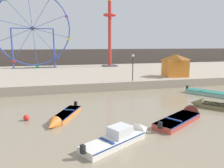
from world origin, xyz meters
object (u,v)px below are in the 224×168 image
Objects in this scene: drop_tower_red_tower at (110,32)px; mooring_buoy_orange at (26,118)px; ferris_wheel_blue_frame at (32,30)px; carnival_booth_orange_canopy at (175,65)px; motorboat_seafoam at (220,95)px; motorboat_olive_wood at (216,106)px; promenade_lamp_near at (133,63)px; motorboat_white_red_stripe at (125,136)px; motorboat_faded_red at (185,117)px; motorboat_orange_hull at (62,118)px.

drop_tower_red_tower is 31.82× the size of mooring_buoy_orange.
carnival_booth_orange_canopy is (20.55, -17.31, -5.70)m from ferris_wheel_blue_frame.
motorboat_olive_wood is (-3.55, -3.75, 0.00)m from motorboat_seafoam.
promenade_lamp_near is 7.59× the size of mooring_buoy_orange.
promenade_lamp_near is at bearing 38.26° from mooring_buoy_orange.
mooring_buoy_orange is (-6.07, 5.19, -0.07)m from motorboat_white_red_stripe.
carnival_booth_orange_canopy is at bearing 30.96° from mooring_buoy_orange.
motorboat_white_red_stripe reaches higher than motorboat_faded_red.
drop_tower_red_tower is at bearing 47.76° from motorboat_white_red_stripe.
motorboat_olive_wood is 0.98× the size of motorboat_orange_hull.
ferris_wheel_blue_frame is at bearing 145.34° from carnival_booth_orange_canopy.
ferris_wheel_blue_frame is 27.47m from carnival_booth_orange_canopy.
motorboat_white_red_stripe is at bearing -122.50° from carnival_booth_orange_canopy.
motorboat_seafoam is at bearing -84.07° from motorboat_olive_wood.
motorboat_faded_red reaches higher than mooring_buoy_orange.
motorboat_seafoam is 0.42× the size of drop_tower_red_tower.
motorboat_white_red_stripe is 11.73× the size of mooring_buoy_orange.
motorboat_orange_hull is at bearing 134.67° from motorboat_faded_red.
motorboat_seafoam is at bearing -80.94° from carnival_booth_orange_canopy.
ferris_wheel_blue_frame reaches higher than motorboat_orange_hull.
ferris_wheel_blue_frame reaches higher than promenade_lamp_near.
motorboat_olive_wood is 35.39m from ferris_wheel_blue_frame.
motorboat_orange_hull is 0.34× the size of ferris_wheel_blue_frame.
mooring_buoy_orange is at bearing 134.84° from motorboat_faded_red.
motorboat_orange_hull is (-13.43, 0.31, -0.04)m from motorboat_olive_wood.
motorboat_orange_hull is at bearing -132.94° from promenade_lamp_near.
motorboat_white_red_stripe reaches higher than mooring_buoy_orange.
motorboat_faded_red is at bearing 72.86° from motorboat_olive_wood.
mooring_buoy_orange is at bearing -114.76° from motorboat_seafoam.
carnival_booth_orange_canopy is 7.55m from promenade_lamp_near.
motorboat_olive_wood is 1.44× the size of promenade_lamp_near.
motorboat_faded_red is at bearing -90.65° from promenade_lamp_near.
motorboat_faded_red is 1.69× the size of promenade_lamp_near.
drop_tower_red_tower reaches higher than motorboat_orange_hull.
motorboat_seafoam is 1.21× the size of motorboat_olive_wood.
motorboat_seafoam is 9.71m from motorboat_faded_red.
motorboat_seafoam is at bearing 8.27° from mooring_buoy_orange.
motorboat_seafoam is 0.40× the size of ferris_wheel_blue_frame.
promenade_lamp_near is at bearing -158.26° from carnival_booth_orange_canopy.
promenade_lamp_near is (0.14, 12.09, 3.08)m from motorboat_faded_red.
motorboat_orange_hull is at bearing 97.55° from motorboat_white_red_stripe.
promenade_lamp_near reaches higher than motorboat_orange_hull.
drop_tower_red_tower is at bearing -36.00° from motorboat_olive_wood.
ferris_wheel_blue_frame is at bearing 179.56° from drop_tower_red_tower.
motorboat_faded_red is 16.20m from carnival_booth_orange_canopy.
motorboat_white_red_stripe is at bearing 72.72° from motorboat_olive_wood.
drop_tower_red_tower is at bearing 112.85° from carnival_booth_orange_canopy.
motorboat_seafoam is 15.70m from motorboat_white_red_stripe.
ferris_wheel_blue_frame is 4.39× the size of promenade_lamp_near.
drop_tower_red_tower is 19.98m from promenade_lamp_near.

